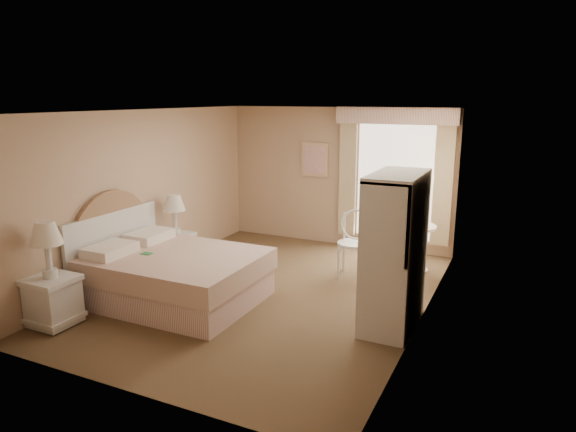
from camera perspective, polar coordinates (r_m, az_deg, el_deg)
The scene contains 9 objects.
room at distance 6.91m, azimuth -2.24°, elevation 1.16°, with size 4.21×5.51×2.51m.
window at distance 8.99m, azimuth 11.68°, elevation 4.29°, with size 2.05×0.22×2.51m.
framed_art at distance 9.48m, azimuth 2.95°, elevation 6.27°, with size 0.52×0.04×0.62m.
bed at distance 7.12m, azimuth -13.13°, elevation -6.20°, with size 2.20×1.73×1.53m.
nightstand_near at distance 6.74m, azimuth -24.77°, elevation -7.26°, with size 0.52×0.52×1.26m.
nightstand_far at distance 8.36m, azimuth -12.34°, elevation -2.72°, with size 0.48×0.48×1.17m.
round_table at distance 8.27m, azimuth 13.68°, elevation -2.62°, with size 0.69×0.69×0.73m.
cafe_chair at distance 7.88m, azimuth 7.40°, elevation -2.41°, with size 0.54×0.54×1.01m.
armoire at distance 6.18m, azimuth 11.75°, elevation -5.25°, with size 0.55×1.11×1.84m.
Camera 1 is at (3.14, -5.99, 2.69)m, focal length 32.00 mm.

